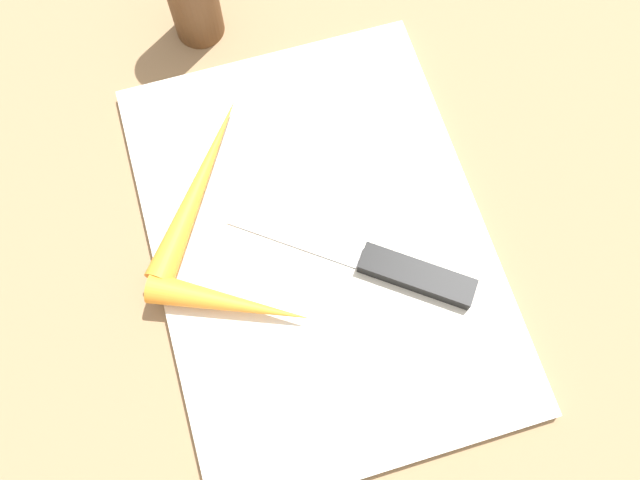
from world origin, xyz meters
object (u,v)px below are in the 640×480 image
carrot_long (199,185)px  carrot_short (230,303)px  knife (400,270)px  cutting_board (320,243)px

carrot_long → carrot_short: bearing=-145.2°
knife → carrot_short: (-0.01, -0.13, 0.01)m
cutting_board → carrot_short: carrot_short is taller
cutting_board → knife: (0.04, 0.05, 0.01)m
knife → carrot_long: (-0.11, -0.13, 0.01)m
cutting_board → carrot_short: size_ratio=2.90×
cutting_board → carrot_short: (0.03, -0.08, 0.02)m
carrot_short → carrot_long: size_ratio=0.75×
carrot_short → carrot_long: 0.10m
knife → carrot_long: carrot_long is taller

